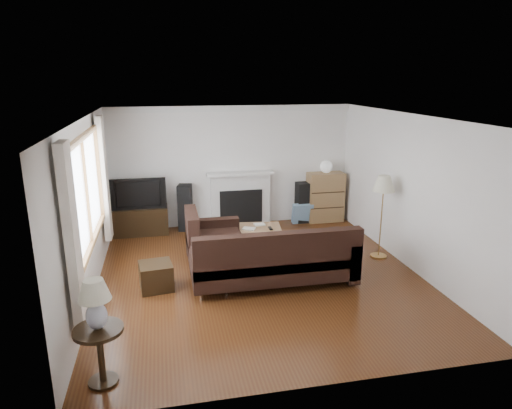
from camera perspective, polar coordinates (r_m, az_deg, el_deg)
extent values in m
cube|color=#4C2610|center=(7.36, 0.48, -8.89)|extent=(5.10, 5.60, 0.04)
cube|color=white|center=(6.72, 0.53, 10.88)|extent=(5.10, 5.60, 0.04)
cube|color=white|center=(9.57, -3.00, 4.78)|extent=(5.00, 0.04, 2.50)
cube|color=white|center=(4.44, 8.14, -8.66)|extent=(5.00, 0.04, 2.50)
cube|color=white|center=(6.87, -20.32, -0.62)|extent=(0.04, 5.50, 2.50)
cube|color=white|center=(7.84, 18.67, 1.48)|extent=(0.04, 5.50, 2.50)
cube|color=brown|center=(6.60, -20.37, 1.42)|extent=(0.12, 2.74, 1.54)
cube|color=silver|center=(5.19, -21.98, -4.23)|extent=(0.10, 0.35, 2.10)
cube|color=silver|center=(8.09, -18.45, 3.03)|extent=(0.10, 0.35, 2.10)
cube|color=white|center=(9.64, -1.96, 0.75)|extent=(1.40, 0.26, 1.15)
cube|color=black|center=(9.45, -14.25, -1.95)|extent=(1.09, 0.49, 0.55)
imported|color=black|center=(9.29, -14.49, 1.47)|extent=(1.08, 0.14, 0.62)
cube|color=black|center=(9.45, -8.84, -0.38)|extent=(0.33, 0.37, 0.95)
cube|color=black|center=(9.90, 5.76, 0.26)|extent=(0.25, 0.30, 0.87)
cube|color=olive|center=(10.02, 8.63, 0.93)|extent=(0.78, 0.37, 1.07)
sphere|color=white|center=(9.87, 8.79, 4.68)|extent=(0.26, 0.26, 0.26)
cube|color=black|center=(6.98, 2.15, -6.44)|extent=(2.69, 1.97, 0.87)
cube|color=olive|center=(8.25, -1.02, -4.39)|extent=(1.25, 0.79, 0.46)
cube|color=black|center=(7.03, -12.38, -8.74)|extent=(0.52, 0.52, 0.40)
cube|color=#A7783A|center=(8.14, 15.40, -1.53)|extent=(0.42, 0.42, 1.46)
cube|color=black|center=(5.16, -18.82, -17.47)|extent=(0.50, 0.50, 0.63)
cube|color=silver|center=(4.88, -19.43, -11.75)|extent=(0.33, 0.33, 0.53)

